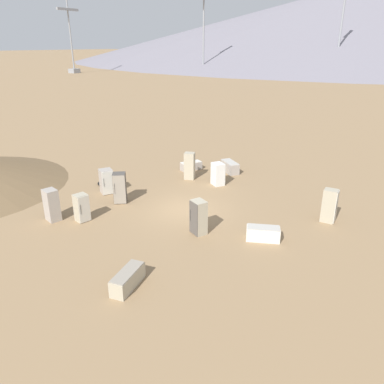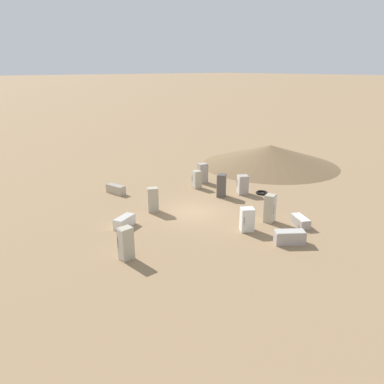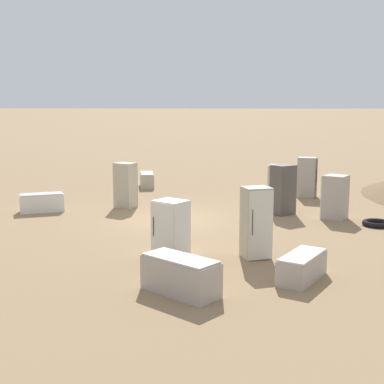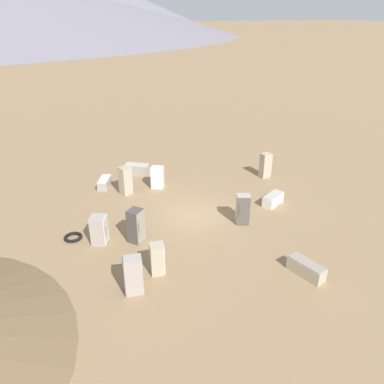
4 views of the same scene
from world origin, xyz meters
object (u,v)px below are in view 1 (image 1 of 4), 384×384
object	(u,v)px
discarded_fridge_1	(330,206)
power_pylon_0	(339,40)
scrap_tire	(105,183)
discarded_fridge_4	(263,234)
discarded_fridge_9	(82,208)
power_pylon_2	(72,50)
discarded_fridge_8	(230,167)
power_pylon_1	(203,44)
discarded_fridge_6	(52,205)
discarded_fridge_2	(128,279)
discarded_fridge_7	(190,166)
discarded_fridge_3	(107,181)
discarded_fridge_10	(120,188)
discarded_fridge_11	(218,174)
discarded_fridge_0	(191,166)
discarded_fridge_5	(199,217)

from	to	relation	value
discarded_fridge_1	power_pylon_0	bearing A→B (deg)	-169.20
scrap_tire	discarded_fridge_4	bearing A→B (deg)	83.48
power_pylon_0	discarded_fridge_9	size ratio (longest dim) A/B	21.39
discarded_fridge_9	power_pylon_2	bearing A→B (deg)	-117.98
discarded_fridge_4	discarded_fridge_8	size ratio (longest dim) A/B	0.94
power_pylon_1	discarded_fridge_6	world-z (taller)	power_pylon_1
power_pylon_1	discarded_fridge_4	bearing A→B (deg)	32.93
discarded_fridge_2	discarded_fridge_4	distance (m)	6.90
power_pylon_2	discarded_fridge_7	distance (m)	107.18
power_pylon_2	discarded_fridge_1	world-z (taller)	power_pylon_2
power_pylon_2	discarded_fridge_3	distance (m)	108.04
discarded_fridge_9	scrap_tire	distance (m)	5.49
power_pylon_0	power_pylon_2	world-z (taller)	power_pylon_0
power_pylon_0	power_pylon_2	size ratio (longest dim) A/B	1.41
discarded_fridge_3	discarded_fridge_10	bearing A→B (deg)	99.01
power_pylon_1	power_pylon_2	size ratio (longest dim) A/B	1.22
power_pylon_1	discarded_fridge_11	size ratio (longest dim) A/B	18.47
discarded_fridge_1	discarded_fridge_2	bearing A→B (deg)	-28.69
power_pylon_2	scrap_tire	world-z (taller)	power_pylon_2
discarded_fridge_4	discarded_fridge_9	size ratio (longest dim) A/B	1.15
discarded_fridge_2	discarded_fridge_9	xyz separation A→B (m)	(-3.06, -5.94, 0.39)
power_pylon_0	scrap_tire	world-z (taller)	power_pylon_0
discarded_fridge_7	discarded_fridge_9	size ratio (longest dim) A/B	1.26
discarded_fridge_10	scrap_tire	size ratio (longest dim) A/B	1.89
discarded_fridge_4	power_pylon_1	bearing A→B (deg)	-171.47
power_pylon_0	discarded_fridge_0	world-z (taller)	power_pylon_0
discarded_fridge_1	discarded_fridge_9	world-z (taller)	discarded_fridge_1
discarded_fridge_7	discarded_fridge_4	bearing A→B (deg)	-55.79
discarded_fridge_9	scrap_tire	xyz separation A→B (m)	(-4.56, -2.99, -0.65)
power_pylon_0	discarded_fridge_5	size ratio (longest dim) A/B	18.24
discarded_fridge_6	discarded_fridge_9	world-z (taller)	discarded_fridge_6
discarded_fridge_1	discarded_fridge_3	size ratio (longest dim) A/B	1.17
discarded_fridge_1	discarded_fridge_2	size ratio (longest dim) A/B	0.98
discarded_fridge_0	discarded_fridge_6	world-z (taller)	discarded_fridge_6
power_pylon_2	discarded_fridge_0	bearing A→B (deg)	53.83
discarded_fridge_2	discarded_fridge_0	bearing A→B (deg)	-78.45
discarded_fridge_0	discarded_fridge_8	world-z (taller)	discarded_fridge_8
discarded_fridge_5	scrap_tire	size ratio (longest dim) A/B	1.82
discarded_fridge_2	discarded_fridge_3	size ratio (longest dim) A/B	1.19
discarded_fridge_4	discarded_fridge_5	distance (m)	3.17
discarded_fridge_1	discarded_fridge_6	world-z (taller)	discarded_fridge_1
power_pylon_2	discarded_fridge_9	bearing A→B (deg)	49.52
discarded_fridge_10	discarded_fridge_3	bearing A→B (deg)	-58.77
discarded_fridge_5	discarded_fridge_10	distance (m)	5.97
discarded_fridge_8	discarded_fridge_10	bearing A→B (deg)	18.74
discarded_fridge_4	discarded_fridge_5	size ratio (longest dim) A/B	0.98
discarded_fridge_8	discarded_fridge_9	xyz separation A→B (m)	(11.40, -2.76, 0.35)
discarded_fridge_6	discarded_fridge_10	xyz separation A→B (m)	(-3.72, 1.34, 0.04)
power_pylon_1	discarded_fridge_1	size ratio (longest dim) A/B	15.32
discarded_fridge_3	discarded_fridge_4	world-z (taller)	discarded_fridge_3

